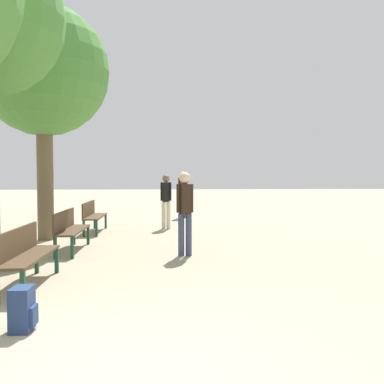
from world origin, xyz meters
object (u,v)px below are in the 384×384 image
bench_row_3 (92,214)px  pedestrian_near (166,198)px  bench_row_1 (25,251)px  tree_row_2 (44,72)px  pedestrian_mid (185,208)px  backpack (23,309)px  bench_row_2 (69,227)px  pedestrian_far (183,191)px

bench_row_3 → pedestrian_near: size_ratio=1.09×
bench_row_1 → bench_row_3: bearing=90.0°
tree_row_2 → pedestrian_mid: 5.29m
pedestrian_near → tree_row_2: bearing=-148.0°
backpack → pedestrian_mid: size_ratio=0.28×
bench_row_2 → backpack: 4.81m
bench_row_2 → pedestrian_near: size_ratio=1.09×
bench_row_1 → pedestrian_mid: size_ratio=1.05×
tree_row_2 → pedestrian_near: 4.89m
pedestrian_near → pedestrian_far: pedestrian_far is taller
bench_row_3 → tree_row_2: (-0.95, -1.28, 3.71)m
bench_row_2 → pedestrian_near: (2.11, 3.56, 0.41)m
bench_row_1 → pedestrian_near: bearing=72.0°
pedestrian_mid → pedestrian_near: bearing=95.4°
bench_row_3 → tree_row_2: 4.04m
bench_row_1 → pedestrian_far: pedestrian_far is taller
pedestrian_far → bench_row_1: bearing=-105.8°
pedestrian_far → pedestrian_near: bearing=-101.2°
tree_row_2 → bench_row_3: bearing=53.3°
tree_row_2 → backpack: tree_row_2 is taller
bench_row_1 → backpack: 1.95m
bench_row_1 → bench_row_3: size_ratio=1.00×
tree_row_2 → pedestrian_mid: bearing=-33.9°
bench_row_1 → bench_row_2: bearing=90.0°
pedestrian_far → bench_row_3: bearing=-125.7°
backpack → bench_row_1: bearing=107.4°
pedestrian_mid → backpack: bearing=-115.4°
pedestrian_near → bench_row_2: bearing=-120.7°
bench_row_2 → tree_row_2: size_ratio=0.31×
bench_row_1 → pedestrian_far: size_ratio=1.03×
backpack → pedestrian_mid: pedestrian_mid is taller
tree_row_2 → backpack: (1.53, -6.40, -4.01)m
bench_row_1 → pedestrian_near: (2.11, 6.48, 0.41)m
bench_row_1 → bench_row_2: size_ratio=1.00×
bench_row_2 → pedestrian_mid: 2.64m
bench_row_2 → backpack: size_ratio=3.77×
pedestrian_near → pedestrian_mid: 4.26m
bench_row_3 → pedestrian_mid: (2.51, -3.61, 0.45)m
bench_row_3 → backpack: size_ratio=3.77×
bench_row_1 → pedestrian_near: 6.82m
bench_row_2 → pedestrian_mid: pedestrian_mid is taller
bench_row_3 → pedestrian_mid: bearing=-55.2°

